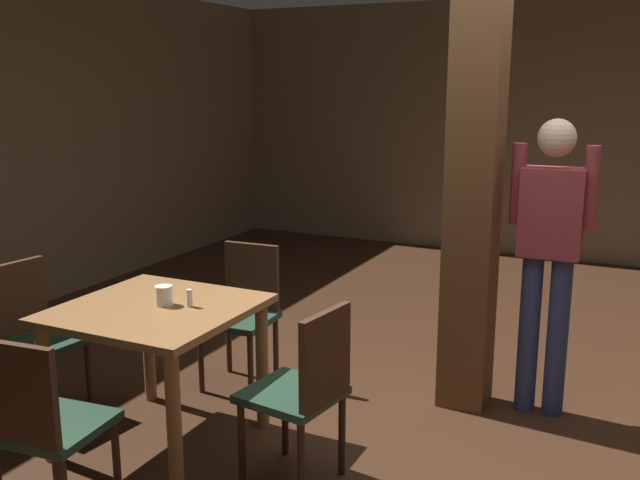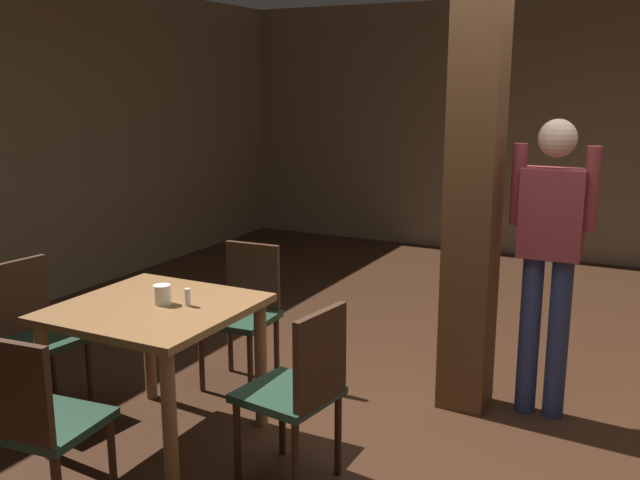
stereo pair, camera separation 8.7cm
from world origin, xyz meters
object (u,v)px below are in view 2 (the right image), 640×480
at_px(napkin_cup, 162,294).
at_px(dining_table, 155,329).
at_px(chair_west, 33,329).
at_px(chair_east, 301,387).
at_px(chair_south, 37,419).
at_px(chair_north, 245,307).
at_px(salt_shaker, 188,297).
at_px(standing_person, 550,248).

bearing_deg(napkin_cup, dining_table, -130.80).
bearing_deg(chair_west, chair_east, -0.06).
bearing_deg(napkin_cup, chair_south, -88.95).
distance_m(dining_table, chair_north, 0.89).
bearing_deg(chair_east, chair_north, 134.74).
xyz_separation_m(chair_north, napkin_cup, (0.04, -0.85, 0.32)).
relative_size(chair_south, chair_north, 1.00).
xyz_separation_m(chair_east, chair_north, (-0.90, 0.91, 0.00)).
distance_m(chair_south, chair_west, 1.23).
relative_size(dining_table, salt_shaker, 10.15).
bearing_deg(dining_table, standing_person, 35.61).
bearing_deg(standing_person, chair_west, -153.96).
relative_size(chair_south, chair_west, 1.00).
bearing_deg(chair_south, chair_north, 92.02).
relative_size(dining_table, chair_north, 1.06).
bearing_deg(chair_west, dining_table, 1.86).
bearing_deg(chair_west, standing_person, 26.04).
xyz_separation_m(chair_north, salt_shaker, (0.18, -0.81, 0.31)).
xyz_separation_m(chair_south, salt_shaker, (0.12, 0.90, 0.31)).
bearing_deg(chair_east, napkin_cup, 175.70).
bearing_deg(chair_north, chair_east, -45.26).
relative_size(dining_table, chair_west, 1.06).
xyz_separation_m(chair_west, napkin_cup, (0.92, 0.06, 0.32)).
xyz_separation_m(chair_east, chair_west, (-1.78, 0.00, 0.00)).
bearing_deg(chair_south, dining_table, 93.09).
relative_size(chair_west, napkin_cup, 8.63).
xyz_separation_m(chair_east, standing_person, (0.89, 1.30, 0.50)).
bearing_deg(chair_north, chair_south, -87.98).
relative_size(chair_south, napkin_cup, 8.63).
height_order(salt_shaker, standing_person, standing_person).
distance_m(chair_east, chair_north, 1.28).
distance_m(chair_south, salt_shaker, 0.96).
height_order(chair_east, salt_shaker, chair_east).
bearing_deg(chair_south, chair_west, 139.17).
distance_m(chair_west, salt_shaker, 1.10).
bearing_deg(salt_shaker, chair_south, -97.69).
height_order(chair_north, salt_shaker, chair_north).
bearing_deg(chair_south, standing_person, 50.59).
height_order(dining_table, napkin_cup, napkin_cup).
bearing_deg(salt_shaker, dining_table, -157.52).
bearing_deg(dining_table, napkin_cup, 49.20).
relative_size(chair_south, salt_shaker, 9.61).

